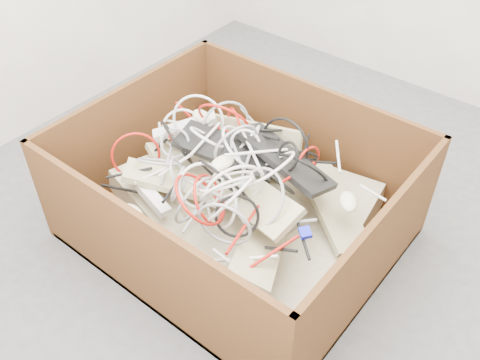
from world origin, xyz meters
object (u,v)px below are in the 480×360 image
Objects in this scene: power_strip_left at (185,127)px; vga_plug at (305,233)px; power_strip_right at (148,193)px; cardboard_box at (234,209)px.

vga_plug is at bearing -62.04° from power_strip_left.
power_strip_left is 1.17× the size of power_strip_right.
vga_plug is at bearing -14.96° from cardboard_box.
vga_plug reaches higher than power_strip_right.
power_strip_right is at bearing -116.75° from power_strip_left.
power_strip_left is at bearing 166.72° from cardboard_box.
cardboard_box reaches higher than vga_plug.
cardboard_box is at bearing 65.31° from power_strip_right.
cardboard_box is at bearing -61.11° from power_strip_left.
power_strip_left reaches higher than vga_plug.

